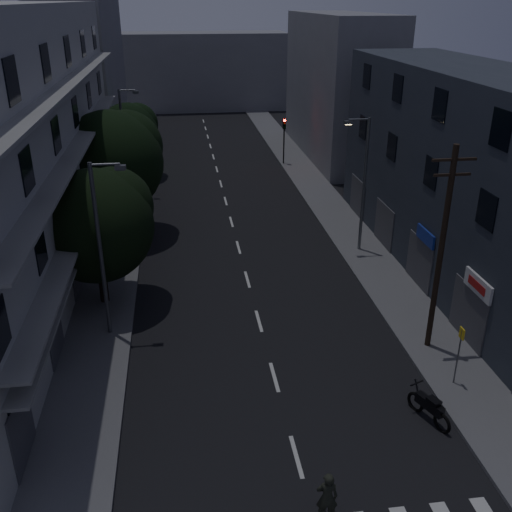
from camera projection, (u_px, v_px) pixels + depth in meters
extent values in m
plane|color=black|center=(231.00, 219.00, 40.11)|extent=(160.00, 160.00, 0.00)
cube|color=#565659|center=(122.00, 224.00, 39.14)|extent=(3.00, 90.00, 0.15)
cube|color=#565659|center=(334.00, 213.00, 41.01)|extent=(3.00, 90.00, 0.15)
cube|color=beige|center=(296.00, 456.00, 19.36)|extent=(0.15, 2.00, 0.01)
cube|color=beige|center=(274.00, 377.00, 23.42)|extent=(0.15, 2.00, 0.01)
cube|color=beige|center=(259.00, 321.00, 27.48)|extent=(0.15, 2.00, 0.01)
cube|color=beige|center=(247.00, 279.00, 31.53)|extent=(0.15, 2.00, 0.01)
cube|color=beige|center=(238.00, 247.00, 35.59)|extent=(0.15, 2.00, 0.01)
cube|color=beige|center=(231.00, 222.00, 39.65)|extent=(0.15, 2.00, 0.01)
cube|color=beige|center=(226.00, 201.00, 43.71)|extent=(0.15, 2.00, 0.01)
cube|color=beige|center=(221.00, 184.00, 47.77)|extent=(0.15, 2.00, 0.01)
cube|color=beige|center=(217.00, 169.00, 51.83)|extent=(0.15, 2.00, 0.01)
cube|color=beige|center=(213.00, 157.00, 55.89)|extent=(0.15, 2.00, 0.01)
cube|color=beige|center=(210.00, 146.00, 59.95)|extent=(0.15, 2.00, 0.01)
cube|color=beige|center=(208.00, 137.00, 64.01)|extent=(0.15, 2.00, 0.01)
cube|color=beige|center=(205.00, 128.00, 68.07)|extent=(0.15, 2.00, 0.01)
cube|color=beige|center=(203.00, 121.00, 72.13)|extent=(0.15, 2.00, 0.01)
cube|color=#A7A7A2|center=(10.00, 151.00, 29.40)|extent=(6.00, 36.00, 14.00)
cube|color=black|center=(18.00, 415.00, 18.31)|extent=(0.06, 1.60, 1.60)
cube|color=black|center=(53.00, 320.00, 23.72)|extent=(0.06, 1.60, 1.60)
cube|color=black|center=(74.00, 260.00, 29.14)|extent=(0.06, 1.60, 1.60)
cube|color=black|center=(89.00, 219.00, 34.55)|extent=(0.06, 1.60, 1.60)
cube|color=black|center=(100.00, 189.00, 39.96)|extent=(0.06, 1.60, 1.60)
cube|color=black|center=(108.00, 166.00, 45.37)|extent=(0.06, 1.60, 1.60)
cube|color=black|center=(0.00, 329.00, 16.99)|extent=(0.06, 1.60, 1.60)
cube|color=black|center=(41.00, 249.00, 22.40)|extent=(0.06, 1.60, 1.60)
cube|color=black|center=(66.00, 200.00, 27.81)|extent=(0.06, 1.60, 1.60)
cube|color=black|center=(83.00, 167.00, 33.23)|extent=(0.06, 1.60, 1.60)
cube|color=black|center=(95.00, 144.00, 38.64)|extent=(0.06, 1.60, 1.60)
cube|color=black|center=(104.00, 126.00, 44.05)|extent=(0.06, 1.60, 1.60)
cube|color=black|center=(27.00, 170.00, 21.08)|extent=(0.06, 1.60, 1.60)
cube|color=black|center=(56.00, 135.00, 26.49)|extent=(0.06, 1.60, 1.60)
cube|color=black|center=(75.00, 112.00, 31.90)|extent=(0.06, 1.60, 1.60)
cube|color=black|center=(89.00, 95.00, 37.32)|extent=(0.06, 1.60, 1.60)
cube|color=black|center=(99.00, 83.00, 42.73)|extent=(0.06, 1.60, 1.60)
cube|color=black|center=(12.00, 81.00, 19.76)|extent=(0.06, 1.60, 1.60)
cube|color=black|center=(46.00, 63.00, 25.17)|extent=(0.06, 1.60, 1.60)
cube|color=black|center=(68.00, 51.00, 30.58)|extent=(0.06, 1.60, 1.60)
cube|color=black|center=(83.00, 43.00, 35.99)|extent=(0.06, 1.60, 1.60)
cube|color=black|center=(94.00, 37.00, 41.41)|extent=(0.06, 1.60, 1.60)
cube|color=gray|center=(87.00, 203.00, 31.08)|extent=(1.00, 32.40, 0.12)
cube|color=gray|center=(79.00, 145.00, 29.75)|extent=(1.00, 32.40, 0.12)
cube|color=gray|center=(71.00, 82.00, 28.43)|extent=(1.00, 32.40, 0.12)
cube|color=gray|center=(87.00, 219.00, 31.44)|extent=(0.80, 32.40, 0.12)
cube|color=#424247|center=(22.00, 429.00, 18.56)|extent=(0.06, 2.40, 2.40)
cube|color=#424247|center=(55.00, 332.00, 23.97)|extent=(0.06, 2.40, 2.40)
cube|color=#424247|center=(76.00, 270.00, 29.39)|extent=(0.06, 2.40, 2.40)
cube|color=#424247|center=(91.00, 228.00, 34.80)|extent=(0.06, 2.40, 2.40)
cube|color=#424247|center=(101.00, 197.00, 40.21)|extent=(0.06, 2.40, 2.40)
cube|color=#424247|center=(109.00, 173.00, 45.62)|extent=(0.06, 2.40, 2.40)
cube|color=#2B303A|center=(481.00, 183.00, 29.41)|extent=(6.00, 28.00, 11.00)
cube|color=black|center=(487.00, 210.00, 23.29)|extent=(0.06, 1.40, 1.50)
cube|color=black|center=(431.00, 173.00, 28.25)|extent=(0.06, 1.40, 1.50)
cube|color=black|center=(392.00, 147.00, 33.21)|extent=(0.06, 1.40, 1.50)
cube|color=black|center=(363.00, 127.00, 38.18)|extent=(0.06, 1.40, 1.50)
cube|color=black|center=(501.00, 129.00, 21.93)|extent=(0.06, 1.40, 1.50)
cube|color=black|center=(440.00, 105.00, 26.89)|extent=(0.06, 1.40, 1.50)
cube|color=black|center=(398.00, 88.00, 31.85)|extent=(0.06, 1.40, 1.50)
cube|color=black|center=(367.00, 76.00, 36.81)|extent=(0.06, 1.40, 1.50)
cube|color=#424247|center=(468.00, 314.00, 25.32)|extent=(0.06, 3.00, 2.60)
cube|color=#424247|center=(419.00, 262.00, 30.28)|extent=(0.06, 3.00, 2.60)
cube|color=#424247|center=(384.00, 225.00, 35.24)|extent=(0.06, 3.00, 2.60)
cube|color=#424247|center=(357.00, 197.00, 40.20)|extent=(0.06, 3.00, 2.60)
cube|color=silver|center=(478.00, 285.00, 24.15)|extent=(0.12, 2.20, 0.80)
cube|color=#B21414|center=(476.00, 285.00, 24.14)|extent=(0.02, 1.40, 0.36)
cube|color=navy|center=(426.00, 236.00, 29.11)|extent=(0.12, 2.00, 0.70)
cube|color=slate|center=(85.00, 67.00, 56.05)|extent=(6.00, 20.00, 16.00)
cube|color=slate|center=(337.00, 87.00, 54.26)|extent=(6.00, 20.00, 13.00)
cube|color=slate|center=(198.00, 71.00, 78.63)|extent=(24.00, 8.00, 10.00)
cylinder|color=black|center=(101.00, 268.00, 28.28)|extent=(0.44, 0.44, 3.71)
sphere|color=black|center=(96.00, 226.00, 27.36)|extent=(5.57, 5.57, 5.57)
sphere|color=black|center=(114.00, 207.00, 27.80)|extent=(3.90, 3.90, 3.90)
sphere|color=black|center=(78.00, 223.00, 26.59)|extent=(3.62, 3.62, 3.62)
cylinder|color=black|center=(116.00, 202.00, 36.47)|extent=(0.44, 0.44, 4.29)
sphere|color=black|center=(111.00, 163.00, 35.41)|extent=(6.46, 6.46, 6.46)
sphere|color=black|center=(127.00, 146.00, 35.93)|extent=(4.52, 4.52, 4.52)
sphere|color=black|center=(96.00, 158.00, 34.53)|extent=(4.20, 4.20, 4.20)
cylinder|color=black|center=(131.00, 157.00, 48.64)|extent=(0.44, 0.44, 3.37)
sphere|color=black|center=(128.00, 133.00, 47.80)|extent=(5.03, 5.03, 5.03)
sphere|color=black|center=(137.00, 124.00, 48.20)|extent=(3.52, 3.52, 3.52)
sphere|color=black|center=(120.00, 130.00, 47.12)|extent=(3.27, 3.27, 3.27)
cylinder|color=black|center=(284.00, 146.00, 52.48)|extent=(0.12, 0.12, 3.20)
cube|color=black|center=(284.00, 124.00, 51.64)|extent=(0.28, 0.22, 0.90)
sphere|color=#FF0C05|center=(285.00, 121.00, 51.37)|extent=(0.22, 0.22, 0.22)
sphere|color=#3F330C|center=(285.00, 124.00, 51.49)|extent=(0.22, 0.22, 0.22)
sphere|color=black|center=(285.00, 127.00, 51.61)|extent=(0.22, 0.22, 0.22)
cylinder|color=black|center=(144.00, 147.00, 52.32)|extent=(0.12, 0.12, 3.20)
cube|color=black|center=(142.00, 124.00, 51.48)|extent=(0.28, 0.22, 0.90)
sphere|color=black|center=(141.00, 121.00, 51.21)|extent=(0.22, 0.22, 0.22)
sphere|color=#3F330C|center=(142.00, 124.00, 51.33)|extent=(0.22, 0.22, 0.22)
sphere|color=#0CFF26|center=(142.00, 128.00, 51.45)|extent=(0.22, 0.22, 0.22)
cylinder|color=#55575C|center=(101.00, 253.00, 24.67)|extent=(0.18, 0.18, 8.00)
cylinder|color=#55575C|center=(105.00, 164.00, 23.14)|extent=(1.20, 0.10, 0.10)
cube|color=#55575C|center=(120.00, 167.00, 23.27)|extent=(0.45, 0.25, 0.18)
cube|color=#4C4C4C|center=(121.00, 170.00, 23.31)|extent=(0.35, 0.18, 0.04)
cylinder|color=slate|center=(364.00, 186.00, 33.39)|extent=(0.18, 0.18, 8.00)
cylinder|color=slate|center=(359.00, 119.00, 31.70)|extent=(1.20, 0.10, 0.10)
cube|color=slate|center=(348.00, 122.00, 31.69)|extent=(0.45, 0.25, 0.18)
cube|color=#FFD88C|center=(348.00, 124.00, 31.73)|extent=(0.35, 0.18, 0.04)
cylinder|color=#53555A|center=(124.00, 143.00, 43.24)|extent=(0.18, 0.18, 8.00)
cylinder|color=#53555A|center=(127.00, 90.00, 41.70)|extent=(1.20, 0.10, 0.10)
cube|color=#53555A|center=(136.00, 92.00, 41.84)|extent=(0.45, 0.25, 0.18)
cube|color=#4C4C4C|center=(136.00, 94.00, 41.88)|extent=(0.35, 0.18, 0.04)
cylinder|color=black|center=(441.00, 252.00, 23.49)|extent=(0.24, 0.24, 9.00)
cube|color=black|center=(454.00, 160.00, 21.88)|extent=(1.80, 0.10, 0.10)
cube|color=black|center=(452.00, 175.00, 22.13)|extent=(1.50, 0.10, 0.10)
cylinder|color=#595B60|center=(458.00, 356.00, 22.33)|extent=(0.06, 0.06, 2.50)
cube|color=yellow|center=(462.00, 333.00, 21.90)|extent=(0.05, 0.35, 0.45)
torus|color=black|center=(442.00, 423.00, 20.39)|extent=(0.40, 0.78, 0.79)
torus|color=black|center=(415.00, 402.00, 21.45)|extent=(0.40, 0.78, 0.79)
cube|color=black|center=(430.00, 404.00, 20.78)|extent=(0.71, 1.24, 0.39)
cube|color=black|center=(434.00, 401.00, 20.52)|extent=(0.50, 0.59, 0.11)
cylinder|color=black|center=(418.00, 392.00, 21.20)|extent=(0.24, 0.48, 0.94)
cube|color=black|center=(417.00, 383.00, 21.15)|extent=(0.59, 0.27, 0.04)
imported|color=black|center=(327.00, 497.00, 16.16)|extent=(0.68, 0.51, 1.72)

